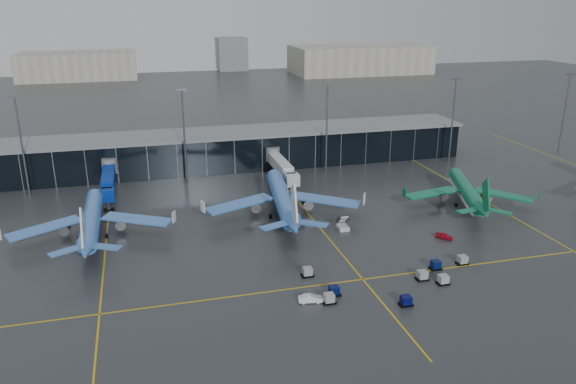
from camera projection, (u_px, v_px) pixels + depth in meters
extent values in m
plane|color=#282B2D|center=(287.00, 251.00, 111.55)|extent=(600.00, 600.00, 0.00)
cube|color=black|center=(233.00, 150.00, 166.51)|extent=(140.00, 16.00, 10.00)
cube|color=slate|center=(233.00, 132.00, 164.78)|extent=(142.00, 17.00, 0.80)
cylinder|color=#595B60|center=(109.00, 166.00, 150.09)|extent=(4.00, 4.00, 4.00)
cube|color=navy|center=(108.00, 184.00, 138.02)|extent=(3.00, 24.00, 3.00)
cylinder|color=#595B60|center=(108.00, 206.00, 132.19)|extent=(1.00, 1.00, 2.60)
cylinder|color=#595B60|center=(273.00, 154.00, 161.14)|extent=(4.00, 4.00, 4.00)
cube|color=silver|center=(285.00, 170.00, 149.08)|extent=(3.00, 24.00, 3.00)
cylinder|color=#595B60|center=(292.00, 190.00, 143.24)|extent=(1.00, 1.00, 2.60)
cylinder|color=#595B60|center=(22.00, 147.00, 139.60)|extent=(0.50, 0.50, 25.00)
cube|color=#595B60|center=(14.00, 96.00, 135.45)|extent=(3.00, 0.40, 0.60)
cylinder|color=#595B60|center=(184.00, 138.00, 149.42)|extent=(0.50, 0.50, 25.00)
cube|color=#595B60|center=(181.00, 90.00, 145.27)|extent=(3.00, 0.40, 0.60)
cylinder|color=#595B60|center=(327.00, 129.00, 159.25)|extent=(0.50, 0.50, 25.00)
cube|color=#595B60|center=(328.00, 84.00, 155.10)|extent=(3.00, 0.40, 0.60)
cylinder|color=#595B60|center=(452.00, 121.00, 169.07)|extent=(0.50, 0.50, 25.00)
cube|color=#595B60|center=(456.00, 79.00, 164.92)|extent=(3.00, 0.40, 0.60)
cylinder|color=#595B60|center=(564.00, 115.00, 178.89)|extent=(0.50, 0.50, 25.00)
cube|color=#595B60|center=(571.00, 74.00, 174.75)|extent=(3.00, 0.40, 0.60)
cube|color=#B2AD99|center=(360.00, 59.00, 375.40)|extent=(90.00, 42.00, 18.00)
cube|color=#B2AD99|center=(79.00, 66.00, 349.77)|extent=(70.00, 38.00, 16.00)
cube|color=#B2AD99|center=(232.00, 54.00, 391.61)|extent=(20.00, 20.00, 22.00)
cube|color=gold|center=(107.00, 231.00, 121.20)|extent=(0.30, 120.00, 0.02)
cube|color=gold|center=(306.00, 212.00, 132.26)|extent=(0.30, 120.00, 0.02)
cube|color=gold|center=(475.00, 195.00, 143.31)|extent=(0.30, 120.00, 0.02)
cube|color=gold|center=(363.00, 279.00, 100.31)|extent=(220.00, 0.30, 0.02)
cube|color=black|center=(443.00, 283.00, 98.63)|extent=(2.20, 1.50, 0.36)
cube|color=#9C9DA5|center=(443.00, 279.00, 98.38)|extent=(1.60, 1.50, 1.50)
cube|color=black|center=(435.00, 268.00, 104.05)|extent=(2.20, 1.50, 0.36)
cube|color=#05103F|center=(436.00, 265.00, 103.80)|extent=(1.60, 1.50, 1.50)
cube|color=black|center=(422.00, 279.00, 100.14)|extent=(2.20, 1.50, 0.36)
cube|color=#93969B|center=(422.00, 275.00, 99.89)|extent=(1.60, 1.50, 1.50)
cube|color=black|center=(462.00, 263.00, 106.06)|extent=(2.20, 1.50, 0.36)
cube|color=#909498|center=(462.00, 259.00, 105.81)|extent=(1.60, 1.50, 1.50)
cube|color=black|center=(334.00, 294.00, 94.87)|extent=(2.20, 1.50, 0.36)
cube|color=#050D3F|center=(334.00, 290.00, 94.62)|extent=(1.60, 1.50, 1.50)
cube|color=black|center=(329.00, 302.00, 92.47)|extent=(2.20, 1.50, 0.36)
cube|color=gray|center=(329.00, 298.00, 92.21)|extent=(1.60, 1.50, 1.50)
cube|color=black|center=(307.00, 275.00, 101.40)|extent=(2.20, 1.50, 0.36)
cube|color=gray|center=(307.00, 271.00, 101.15)|extent=(1.60, 1.50, 1.50)
cube|color=black|center=(406.00, 304.00, 91.75)|extent=(2.20, 1.50, 0.36)
cube|color=#050944|center=(406.00, 300.00, 91.50)|extent=(1.60, 1.50, 1.50)
cube|color=silver|center=(343.00, 227.00, 122.04)|extent=(2.29, 3.26, 0.80)
cube|color=silver|center=(343.00, 219.00, 121.42)|extent=(1.68, 2.88, 2.29)
imported|color=red|center=(444.00, 236.00, 117.16)|extent=(3.42, 3.74, 1.24)
imported|color=white|center=(311.00, 298.00, 92.59)|extent=(4.27, 2.11, 1.35)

